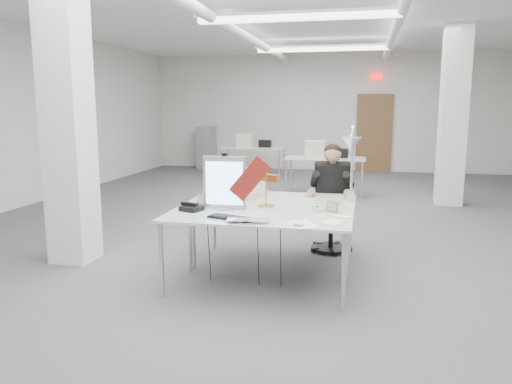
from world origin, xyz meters
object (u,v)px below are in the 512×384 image
desk_main (258,216)px  seated_person (332,180)px  desk_phone (192,208)px  architect_lamp (351,160)px  bankers_lamp (266,189)px  monitor (225,183)px  office_chair (332,204)px  beige_monitor (247,183)px  laptop (247,222)px

desk_main → seated_person: 1.59m
desk_phone → architect_lamp: bearing=40.3°
desk_main → bankers_lamp: bankers_lamp is taller
bankers_lamp → seated_person: bearing=81.0°
bankers_lamp → architect_lamp: size_ratio=0.39×
monitor → office_chair: bearing=52.6°
desk_main → bankers_lamp: 0.46m
monitor → bankers_lamp: size_ratio=1.43×
bankers_lamp → monitor: bearing=-129.4°
desk_main → architect_lamp: (0.85, 0.64, 0.49)m
desk_main → office_chair: size_ratio=1.52×
office_chair → seated_person: 0.31m
monitor → desk_phone: (-0.31, -0.15, -0.25)m
office_chair → bankers_lamp: 1.31m
bankers_lamp → architect_lamp: bearing=35.6°
bankers_lamp → office_chair: bearing=82.1°
office_chair → architect_lamp: architect_lamp is taller
desk_main → monitor: monitor is taller
desk_main → architect_lamp: architect_lamp is taller
office_chair → beige_monitor: size_ratio=3.43×
office_chair → laptop: bearing=-120.1°
laptop → beige_monitor: bearing=96.4°
desk_phone → beige_monitor: beige_monitor is taller
seated_person → monitor: bearing=-139.7°
office_chair → desk_phone: (-1.29, -1.47, 0.19)m
beige_monitor → architect_lamp: size_ratio=0.36×
desk_main → bankers_lamp: size_ratio=4.76×
monitor → laptop: (0.37, -0.57, -0.26)m
office_chair → bankers_lamp: office_chair is taller
laptop → monitor: bearing=115.6°
desk_phone → bankers_lamp: bearing=47.3°
bankers_lamp → desk_main: bearing=-68.8°
monitor → beige_monitor: size_ratio=1.57×
desk_main → beige_monitor: bearing=109.7°
office_chair → bankers_lamp: size_ratio=3.12×
desk_phone → laptop: bearing=-12.8°
seated_person → laptop: 1.95m
seated_person → bankers_lamp: seated_person is taller
architect_lamp → seated_person: bearing=112.5°
monitor → beige_monitor: bearing=84.5°
office_chair → laptop: (-0.62, -1.89, 0.18)m
office_chair → laptop: size_ratio=3.12×
laptop → beige_monitor: beige_monitor is taller
office_chair → monitor: size_ratio=2.18×
laptop → desk_phone: bearing=140.6°
architect_lamp → monitor: bearing=-154.3°
desk_main → office_chair: 1.64m
monitor → seated_person: bearing=51.5°
desk_phone → architect_lamp: (1.54, 0.59, 0.46)m
seated_person → laptop: bearing=-120.5°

